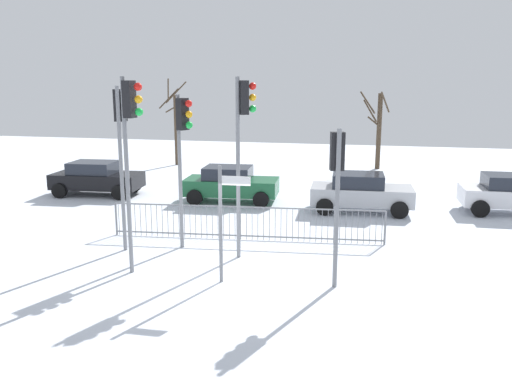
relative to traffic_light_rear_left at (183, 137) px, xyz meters
name	(u,v)px	position (x,y,z in m)	size (l,w,h in m)	color
ground_plane	(215,278)	(1.59, -2.16, -3.32)	(60.00, 60.00, 0.00)	silver
traffic_light_rear_left	(183,137)	(0.00, 0.00, 0.00)	(0.54, 0.39, 4.53)	slate
traffic_light_rear_right	(337,171)	(4.55, -1.92, -0.50)	(0.37, 0.55, 3.84)	slate
traffic_light_foreground_right	(130,132)	(-0.51, -2.25, 0.34)	(0.57, 0.33, 5.00)	slate
traffic_light_foreground_left	(243,128)	(1.88, -0.39, 0.34)	(0.52, 0.41, 5.01)	slate
traffic_light_mid_right	(121,131)	(-1.68, -0.44, 0.17)	(0.34, 0.57, 4.77)	slate
direction_sign_post	(223,218)	(1.88, -2.36, -1.67)	(0.79, 0.09, 2.92)	slate
pedestrian_guard_railing	(246,222)	(1.57, 1.23, -2.76)	(8.54, 0.91, 1.07)	slate
car_green_far	(231,184)	(-0.35, 6.28, -2.55)	(3.92, 2.17, 1.47)	#195933
car_silver_trailing	(361,192)	(4.94, 5.78, -2.55)	(3.88, 2.09, 1.47)	#B2B5BA
car_black_near	(96,178)	(-6.46, 6.27, -2.55)	(3.93, 2.19, 1.47)	black
bare_tree_left	(378,128)	(5.52, 16.27, -0.99)	(1.71, 1.48, 4.37)	#473828
bare_tree_centre	(176,125)	(-6.23, 15.20, -0.93)	(1.46, 1.54, 5.09)	#473828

